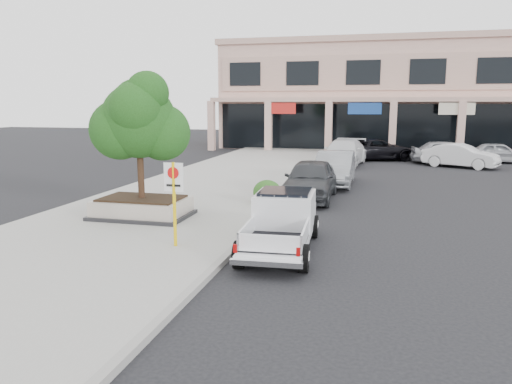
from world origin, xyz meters
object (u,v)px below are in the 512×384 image
lot_car_b (461,156)px  planter (142,207)px  curb_car_c (344,153)px  lot_car_e (499,153)px  lot_car_a (447,152)px  curb_car_b (335,168)px  curb_car_d (351,148)px  pickup_truck (281,223)px  no_parking_sign (174,193)px  lot_car_d (378,149)px  planter_tree (144,121)px  curb_car_a (310,180)px

lot_car_b → planter: bearing=169.4°
curb_car_c → lot_car_e: bearing=27.7°
curb_car_c → lot_car_a: size_ratio=1.24×
curb_car_b → curb_car_d: bearing=89.7°
pickup_truck → curb_car_d: pickup_truck is taller
curb_car_c → no_parking_sign: bearing=-91.5°
planter → lot_car_a: 23.55m
planter → lot_car_d: bearing=70.2°
pickup_truck → lot_car_d: size_ratio=0.91×
planter → lot_car_b: 22.24m
planter_tree → curb_car_d: (5.54, 22.01, -2.68)m
curb_car_d → planter: bearing=-98.1°
pickup_truck → planter_tree: bearing=151.2°
curb_car_a → lot_car_b: (7.69, 12.87, -0.10)m
planter_tree → lot_car_e: (15.49, 21.33, -2.72)m
curb_car_d → lot_car_d: 2.18m
planter → lot_car_a: bearing=59.0°
curb_car_a → curb_car_c: 12.24m
pickup_truck → lot_car_d: pickup_truck is taller
curb_car_c → lot_car_a: (6.64, 2.59, -0.04)m
no_parking_sign → lot_car_d: size_ratio=0.42×
lot_car_d → lot_car_e: (7.97, 0.21, -0.06)m
curb_car_b → curb_car_c: 8.14m
no_parking_sign → lot_car_e: size_ratio=0.56×
planter_tree → no_parking_sign: planter_tree is taller
lot_car_a → lot_car_e: size_ratio=1.13×
pickup_truck → curb_car_b: size_ratio=0.98×
planter_tree → curb_car_c: bearing=72.9°
curb_car_c → curb_car_d: 4.58m
planter_tree → lot_car_d: planter_tree is taller
planter_tree → curb_car_b: bearing=59.2°
lot_car_d → curb_car_a: bearing=151.3°
lot_car_d → lot_car_e: lot_car_d is taller
no_parking_sign → lot_car_d: 24.85m
curb_car_c → lot_car_a: 7.13m
curb_car_a → lot_car_b: 15.00m
lot_car_a → lot_car_e: (3.49, 1.31, -0.09)m
lot_car_b → lot_car_d: size_ratio=0.83×
curb_car_a → curb_car_b: 4.14m
lot_car_b → lot_car_d: 5.91m
pickup_truck → lot_car_a: bearing=69.8°
lot_car_a → lot_car_e: bearing=-77.0°
curb_car_d → lot_car_a: size_ratio=1.13×
curb_car_d → lot_car_e: 9.98m
planter_tree → lot_car_e: 26.50m
curb_car_c → lot_car_e: size_ratio=1.40×
planter → curb_car_b: 11.02m
no_parking_sign → curb_car_c: (2.98, 20.62, -0.80)m
pickup_truck → lot_car_e: size_ratio=1.20×
planter → curb_car_c: size_ratio=0.56×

